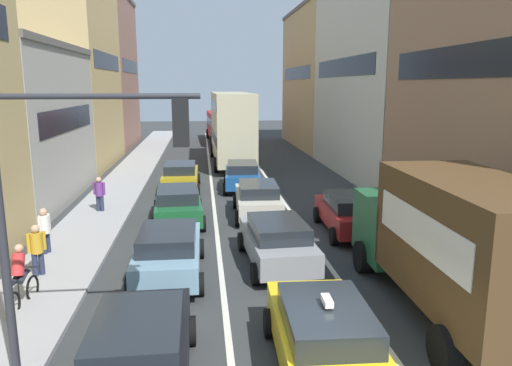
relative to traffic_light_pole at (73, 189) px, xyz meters
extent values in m
cube|color=#9F9F9F|center=(-2.25, 19.01, -3.75)|extent=(2.60, 64.00, 0.14)
cube|color=silver|center=(2.75, 19.01, -3.81)|extent=(0.16, 60.00, 0.01)
cube|color=silver|center=(6.15, 19.01, -3.81)|extent=(0.16, 60.00, 0.01)
cube|color=black|center=(-4.03, 15.51, 0.17)|extent=(0.02, 8.80, 1.10)
cube|color=tan|center=(-7.55, 26.51, 2.70)|extent=(7.00, 10.90, 13.02)
cube|color=black|center=(-4.03, 26.51, 3.35)|extent=(0.02, 8.80, 1.10)
cube|color=#936B5B|center=(-7.55, 37.51, 2.75)|extent=(7.00, 10.90, 13.13)
cube|color=black|center=(-4.03, 37.51, 3.40)|extent=(0.02, 8.80, 1.10)
cube|color=tan|center=(14.35, 35.67, 2.20)|extent=(7.00, 14.57, 12.04)
cube|color=black|center=(10.84, 35.67, 2.81)|extent=(0.02, 11.73, 1.10)
cube|color=#66605B|center=(14.35, 35.67, 8.37)|extent=(7.20, 14.57, 0.30)
cube|color=beige|center=(14.35, 21.01, 2.22)|extent=(7.00, 14.57, 12.07)
cube|color=black|center=(10.84, 21.01, 2.82)|extent=(0.02, 11.73, 1.10)
cube|color=black|center=(10.84, 6.34, 2.54)|extent=(0.02, 11.73, 1.10)
cylinder|color=#2D2D33|center=(-1.25, -0.01, -1.07)|extent=(0.16, 0.16, 5.50)
cylinder|color=#2D2D33|center=(0.50, -0.01, 1.58)|extent=(3.50, 0.10, 0.10)
cube|color=black|center=(1.90, -0.01, 1.13)|extent=(0.28, 0.28, 0.84)
sphere|color=red|center=(1.90, 0.14, 1.39)|extent=(0.18, 0.18, 0.18)
sphere|color=#F2A519|center=(1.90, 0.14, 1.13)|extent=(0.18, 0.18, 0.18)
sphere|color=green|center=(1.90, 0.14, 0.87)|extent=(0.18, 0.18, 0.18)
cube|color=#1E5933|center=(8.21, 4.85, -2.39)|extent=(2.45, 2.45, 1.90)
cube|color=black|center=(8.23, 6.06, -2.01)|extent=(2.02, 0.07, 0.70)
cube|color=#51381E|center=(8.13, 1.09, -1.64)|extent=(2.51, 5.49, 2.80)
cube|color=white|center=(6.92, 1.11, -1.36)|extent=(0.11, 4.48, 0.90)
cylinder|color=black|center=(7.01, 4.95, -3.34)|extent=(0.32, 0.97, 0.96)
cylinder|color=black|center=(9.41, 4.90, -3.34)|extent=(0.32, 0.97, 0.96)
cylinder|color=black|center=(6.90, -0.33, -3.34)|extent=(0.32, 0.97, 0.96)
cube|color=yellow|center=(4.55, -0.06, -3.15)|extent=(1.94, 4.36, 0.70)
cube|color=#1E2328|center=(4.54, -0.26, -2.59)|extent=(1.66, 2.46, 0.52)
cube|color=#F2EACC|center=(4.54, -0.26, -2.22)|extent=(0.17, 0.45, 0.12)
cylinder|color=black|center=(3.68, 1.43, -3.50)|extent=(0.24, 0.65, 0.64)
cylinder|color=black|center=(5.51, 1.37, -3.50)|extent=(0.24, 0.65, 0.64)
cube|color=black|center=(1.02, -0.20, -3.15)|extent=(1.84, 4.32, 0.70)
cube|color=#1E2328|center=(1.02, -0.40, -2.59)|extent=(1.61, 2.42, 0.52)
cylinder|color=black|center=(0.09, 1.25, -3.50)|extent=(0.23, 0.64, 0.64)
cylinder|color=black|center=(1.93, 1.27, -3.50)|extent=(0.23, 0.64, 0.64)
cube|color=gray|center=(4.53, 5.86, -3.15)|extent=(2.03, 4.39, 0.70)
cube|color=#1E2328|center=(4.54, 5.66, -2.59)|extent=(1.71, 2.49, 0.52)
cylinder|color=black|center=(3.54, 7.27, -3.50)|extent=(0.25, 0.65, 0.64)
cylinder|color=black|center=(5.37, 7.36, -3.50)|extent=(0.25, 0.65, 0.64)
cylinder|color=black|center=(3.69, 4.35, -3.50)|extent=(0.25, 0.65, 0.64)
cylinder|color=black|center=(5.53, 4.44, -3.50)|extent=(0.25, 0.65, 0.64)
cube|color=#759EB7|center=(1.21, 5.26, -3.15)|extent=(1.83, 4.31, 0.70)
cube|color=#1E2328|center=(1.21, 5.06, -2.59)|extent=(1.60, 2.42, 0.52)
cylinder|color=black|center=(0.30, 6.73, -3.50)|extent=(0.22, 0.64, 0.64)
cylinder|color=black|center=(2.14, 6.71, -3.50)|extent=(0.22, 0.64, 0.64)
cylinder|color=black|center=(0.28, 3.80, -3.50)|extent=(0.22, 0.64, 0.64)
cylinder|color=black|center=(2.12, 3.79, -3.50)|extent=(0.22, 0.64, 0.64)
cube|color=beige|center=(4.60, 11.66, -3.15)|extent=(1.96, 4.37, 0.70)
cube|color=#1E2328|center=(4.59, 11.46, -2.59)|extent=(1.68, 2.47, 0.52)
cylinder|color=black|center=(3.74, 13.16, -3.50)|extent=(0.24, 0.65, 0.64)
cylinder|color=black|center=(5.58, 13.09, -3.50)|extent=(0.24, 0.65, 0.64)
cylinder|color=black|center=(3.63, 10.23, -3.50)|extent=(0.24, 0.65, 0.64)
cylinder|color=black|center=(5.46, 10.16, -3.50)|extent=(0.24, 0.65, 0.64)
cube|color=#19592D|center=(1.23, 11.04, -3.15)|extent=(2.03, 4.39, 0.70)
cube|color=#1E2328|center=(1.24, 10.84, -2.59)|extent=(1.71, 2.49, 0.52)
cylinder|color=black|center=(0.23, 12.45, -3.50)|extent=(0.25, 0.65, 0.64)
cylinder|color=black|center=(2.07, 12.55, -3.50)|extent=(0.25, 0.65, 0.64)
cylinder|color=black|center=(0.39, 9.53, -3.50)|extent=(0.25, 0.65, 0.64)
cylinder|color=black|center=(2.23, 9.63, -3.50)|extent=(0.25, 0.65, 0.64)
cube|color=#194C8C|center=(4.41, 17.35, -3.15)|extent=(2.06, 4.40, 0.70)
cube|color=#1E2328|center=(4.40, 17.15, -2.59)|extent=(1.73, 2.50, 0.52)
cylinder|color=black|center=(3.58, 18.86, -3.50)|extent=(0.26, 0.65, 0.64)
cylinder|color=black|center=(5.42, 18.75, -3.50)|extent=(0.26, 0.65, 0.64)
cylinder|color=black|center=(3.40, 15.94, -3.50)|extent=(0.26, 0.65, 0.64)
cylinder|color=black|center=(5.24, 15.83, -3.50)|extent=(0.26, 0.65, 0.64)
cube|color=#B29319|center=(1.08, 17.44, -3.15)|extent=(1.82, 4.31, 0.70)
cube|color=#1E2328|center=(1.07, 17.24, -2.59)|extent=(1.60, 2.42, 0.52)
cylinder|color=black|center=(0.16, 18.91, -3.50)|extent=(0.22, 0.64, 0.64)
cylinder|color=black|center=(2.00, 18.90, -3.50)|extent=(0.22, 0.64, 0.64)
cylinder|color=black|center=(0.15, 15.99, -3.50)|extent=(0.22, 0.64, 0.64)
cylinder|color=black|center=(1.99, 15.98, -3.50)|extent=(0.22, 0.64, 0.64)
cube|color=#A51E1E|center=(7.81, 8.96, -3.15)|extent=(1.94, 4.36, 0.70)
cube|color=#1E2328|center=(7.80, 8.76, -2.59)|extent=(1.66, 2.46, 0.52)
cylinder|color=black|center=(6.94, 10.45, -3.50)|extent=(0.24, 0.65, 0.64)
cylinder|color=black|center=(8.78, 10.39, -3.50)|extent=(0.24, 0.65, 0.64)
cylinder|color=black|center=(6.84, 7.53, -3.50)|extent=(0.24, 0.65, 0.64)
cylinder|color=black|center=(8.68, 7.47, -3.50)|extent=(0.24, 0.65, 0.64)
cube|color=#BFB793|center=(4.36, 25.81, -2.12)|extent=(2.62, 10.53, 2.40)
cube|color=black|center=(4.36, 25.81, -1.76)|extent=(2.65, 9.90, 0.70)
cube|color=#BFB793|center=(4.36, 25.81, 0.16)|extent=(2.62, 10.53, 2.16)
cube|color=black|center=(4.36, 25.81, 0.40)|extent=(2.65, 9.90, 0.64)
cylinder|color=black|center=(3.07, 29.58, -3.32)|extent=(0.31, 1.00, 1.00)
cylinder|color=black|center=(5.57, 29.61, -3.32)|extent=(0.31, 1.00, 1.00)
cylinder|color=black|center=(3.15, 22.65, -3.32)|extent=(0.31, 1.00, 1.00)
cylinder|color=black|center=(5.65, 22.68, -3.32)|extent=(0.31, 1.00, 1.00)
cube|color=#B21919|center=(4.29, 39.39, -2.12)|extent=(2.91, 10.59, 2.40)
cube|color=black|center=(4.29, 39.39, -1.76)|extent=(2.92, 9.96, 0.70)
cylinder|color=black|center=(2.89, 43.12, -3.32)|extent=(0.34, 1.01, 1.00)
cylinder|color=black|center=(5.39, 43.22, -3.32)|extent=(0.34, 1.01, 1.00)
cylinder|color=black|center=(3.16, 36.20, -3.32)|extent=(0.34, 1.01, 1.00)
cylinder|color=black|center=(5.66, 36.29, -3.32)|extent=(0.34, 1.01, 1.00)
torus|color=black|center=(-2.26, 3.98, -3.48)|extent=(0.13, 0.68, 0.68)
torus|color=black|center=(-2.37, 2.94, -3.48)|extent=(0.13, 0.68, 0.68)
cylinder|color=black|center=(-2.32, 3.46, -2.98)|extent=(0.15, 0.94, 0.05)
cylinder|color=black|center=(-2.34, 3.26, -3.20)|extent=(0.04, 0.04, 0.55)
cylinder|color=black|center=(-2.27, 3.88, -2.85)|extent=(0.50, 0.09, 0.04)
cylinder|color=#232833|center=(-2.40, 3.42, -2.91)|extent=(0.19, 0.45, 0.30)
cylinder|color=#232833|center=(-2.24, 3.40, -2.91)|extent=(0.19, 0.45, 0.30)
cylinder|color=red|center=(-2.33, 3.36, -2.58)|extent=(0.35, 0.48, 0.62)
sphere|color=tan|center=(-2.32, 3.48, -2.21)|extent=(0.22, 0.22, 0.22)
cylinder|color=#262D47|center=(-2.48, 5.46, -3.41)|extent=(0.16, 0.16, 0.82)
cylinder|color=#262D47|center=(-2.63, 5.36, -3.41)|extent=(0.16, 0.16, 0.82)
cylinder|color=gold|center=(-2.55, 5.41, -2.70)|extent=(0.34, 0.34, 0.60)
sphere|color=tan|center=(-2.55, 5.41, -2.28)|extent=(0.24, 0.24, 0.24)
cylinder|color=gold|center=(-2.37, 5.54, -2.67)|extent=(0.10, 0.10, 0.55)
cylinder|color=gold|center=(-2.73, 5.28, -2.67)|extent=(0.10, 0.10, 0.55)
cylinder|color=#262D47|center=(-2.17, 12.77, -3.41)|extent=(0.16, 0.16, 0.82)
cylinder|color=#262D47|center=(-2.35, 12.81, -3.41)|extent=(0.16, 0.16, 0.82)
cylinder|color=#66337F|center=(-2.26, 12.79, -2.70)|extent=(0.34, 0.34, 0.60)
sphere|color=tan|center=(-2.26, 12.79, -2.28)|extent=(0.24, 0.24, 0.24)
cylinder|color=#66337F|center=(-2.04, 12.74, -2.67)|extent=(0.10, 0.10, 0.55)
cylinder|color=#66337F|center=(-2.47, 12.84, -2.67)|extent=(0.10, 0.10, 0.55)
cylinder|color=#262D47|center=(-2.96, 7.28, -3.41)|extent=(0.16, 0.16, 0.82)
cylinder|color=#262D47|center=(-2.89, 7.45, -3.41)|extent=(0.16, 0.16, 0.82)
cylinder|color=silver|center=(-2.93, 7.36, -2.70)|extent=(0.34, 0.34, 0.60)
sphere|color=tan|center=(-2.93, 7.36, -2.28)|extent=(0.24, 0.24, 0.24)
cylinder|color=silver|center=(-3.01, 7.16, -2.67)|extent=(0.10, 0.10, 0.55)
cylinder|color=silver|center=(-2.84, 7.56, -2.67)|extent=(0.10, 0.10, 0.55)
camera|label=1|loc=(2.26, -8.57, 1.77)|focal=34.05mm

